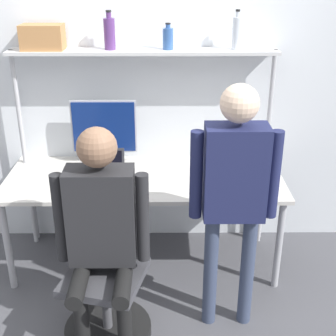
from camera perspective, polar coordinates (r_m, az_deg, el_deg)
The scene contains 14 objects.
ground_plane at distance 3.54m, azimuth -2.93°, elevation -14.94°, with size 12.00×12.00×0.00m, color #4C4C51.
wall_back at distance 3.70m, azimuth -2.85°, elevation 10.34°, with size 8.00×0.06×2.70m.
desk at distance 3.53m, azimuth -2.89°, elevation -1.98°, with size 2.06×0.80×0.74m.
shelf_unit at distance 3.54m, azimuth -2.96°, elevation 10.52°, with size 1.96×0.23×1.63m.
monitor at distance 3.67m, azimuth -7.79°, elevation 4.61°, with size 0.50×0.20×0.51m.
laptop at distance 3.36m, azimuth -7.82°, elevation -1.07°, with size 0.29×0.26×0.26m.
cell_phone at distance 3.32m, azimuth -3.56°, elevation -2.46°, with size 0.07×0.15×0.01m.
office_chair at distance 3.10m, azimuth -7.27°, elevation -15.01°, with size 0.56×0.56×0.92m.
person_seated at distance 2.75m, azimuth -8.18°, elevation -6.71°, with size 0.56×0.47×1.41m.
person_standing at distance 2.77m, azimuth 8.11°, elevation -1.82°, with size 0.53×0.22×1.62m.
bottle_blue at distance 3.48m, azimuth -0.00°, elevation 15.53°, with size 0.08×0.08×0.19m.
bottle_purple at distance 3.49m, azimuth -7.15°, elevation 16.00°, with size 0.08×0.08×0.27m.
bottle_clear at distance 3.51m, azimuth 8.37°, elevation 16.01°, with size 0.06×0.06×0.28m.
storage_box at distance 3.58m, azimuth -15.04°, elevation 15.16°, with size 0.30×0.18×0.18m.
Camera 1 is at (0.16, -2.74, 2.24)m, focal length 50.00 mm.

